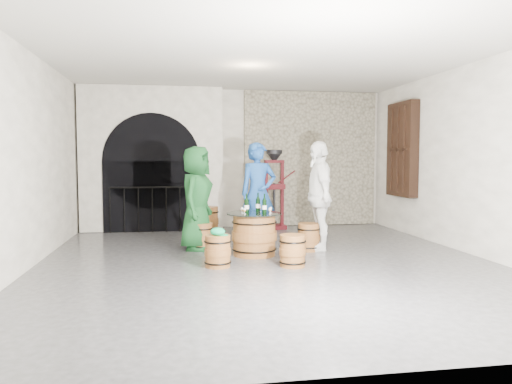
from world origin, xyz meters
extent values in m
plane|color=#323235|center=(0.00, 0.00, 0.00)|extent=(8.00, 8.00, 0.00)
plane|color=silver|center=(0.00, 4.00, 1.60)|extent=(8.00, 0.00, 8.00)
plane|color=silver|center=(0.00, -4.00, 1.60)|extent=(8.00, 0.00, 8.00)
plane|color=silver|center=(-3.50, 0.00, 1.60)|extent=(0.00, 8.00, 8.00)
plane|color=silver|center=(3.50, 0.00, 1.60)|extent=(0.00, 8.00, 8.00)
plane|color=beige|center=(0.00, 0.00, 3.20)|extent=(8.00, 8.00, 0.00)
cube|color=gray|center=(1.80, 3.94, 1.60)|extent=(3.20, 0.12, 3.18)
cube|color=silver|center=(-1.90, 3.75, 1.60)|extent=(3.10, 0.50, 3.18)
cube|color=black|center=(-1.90, 3.48, 0.78)|extent=(2.10, 0.03, 1.55)
cylinder|color=black|center=(-1.90, 3.48, 1.55)|extent=(2.10, 0.03, 2.10)
cylinder|color=black|center=(-1.90, 3.42, 0.98)|extent=(1.79, 0.04, 0.04)
cylinder|color=black|center=(-2.79, 3.42, 0.49)|extent=(0.02, 0.02, 0.98)
cylinder|color=black|center=(-2.50, 3.42, 0.49)|extent=(0.02, 0.02, 0.98)
cylinder|color=black|center=(-2.20, 3.42, 0.49)|extent=(0.02, 0.02, 0.98)
cylinder|color=black|center=(-1.90, 3.42, 0.49)|extent=(0.02, 0.02, 0.98)
cylinder|color=black|center=(-1.60, 3.42, 0.49)|extent=(0.02, 0.02, 0.98)
cylinder|color=black|center=(-1.31, 3.42, 0.49)|extent=(0.02, 0.02, 0.98)
cylinder|color=black|center=(-1.01, 3.42, 0.49)|extent=(0.02, 0.02, 0.98)
cube|color=black|center=(3.39, 2.40, 1.80)|extent=(0.20, 1.10, 2.00)
cube|color=black|center=(3.34, 2.40, 1.80)|extent=(0.06, 0.88, 1.76)
cube|color=black|center=(3.37, 2.40, 1.80)|extent=(0.22, 0.92, 0.06)
cube|color=black|center=(3.37, 2.11, 1.80)|extent=(0.22, 0.06, 1.80)
cube|color=black|center=(3.37, 2.40, 1.80)|extent=(0.22, 0.06, 1.80)
cube|color=black|center=(3.37, 2.69, 1.80)|extent=(0.22, 0.06, 1.80)
cylinder|color=brown|center=(-0.11, 0.56, 0.33)|extent=(0.70, 0.70, 0.66)
cylinder|color=brown|center=(-0.11, 0.56, 0.33)|extent=(0.75, 0.75, 0.15)
torus|color=black|center=(-0.11, 0.56, 0.11)|extent=(0.75, 0.75, 0.02)
torus|color=black|center=(-0.11, 0.56, 0.56)|extent=(0.75, 0.75, 0.02)
cylinder|color=brown|center=(-0.11, 0.56, 0.67)|extent=(0.71, 0.71, 0.02)
cylinder|color=black|center=(-0.11, 0.56, 0.70)|extent=(0.91, 0.91, 0.01)
cylinder|color=brown|center=(-0.94, 1.16, 0.23)|extent=(0.37, 0.37, 0.46)
cylinder|color=brown|center=(-0.94, 1.16, 0.23)|extent=(0.40, 0.40, 0.10)
torus|color=black|center=(-0.94, 1.16, 0.07)|extent=(0.41, 0.41, 0.02)
torus|color=black|center=(-0.94, 1.16, 0.38)|extent=(0.41, 0.41, 0.02)
cylinder|color=brown|center=(-0.94, 1.16, 0.47)|extent=(0.38, 0.38, 0.02)
cylinder|color=brown|center=(0.13, 1.56, 0.23)|extent=(0.37, 0.37, 0.46)
cylinder|color=brown|center=(0.13, 1.56, 0.23)|extent=(0.40, 0.40, 0.10)
torus|color=black|center=(0.13, 1.56, 0.07)|extent=(0.41, 0.41, 0.02)
torus|color=black|center=(0.13, 1.56, 0.38)|extent=(0.41, 0.41, 0.02)
cylinder|color=brown|center=(0.13, 1.56, 0.47)|extent=(0.38, 0.38, 0.02)
cylinder|color=brown|center=(0.89, 0.80, 0.23)|extent=(0.37, 0.37, 0.46)
cylinder|color=brown|center=(0.89, 0.80, 0.23)|extent=(0.40, 0.40, 0.10)
torus|color=black|center=(0.89, 0.80, 0.07)|extent=(0.41, 0.41, 0.02)
torus|color=black|center=(0.89, 0.80, 0.38)|extent=(0.41, 0.41, 0.02)
cylinder|color=brown|center=(0.89, 0.80, 0.47)|extent=(0.38, 0.38, 0.02)
cylinder|color=brown|center=(0.32, -0.38, 0.23)|extent=(0.37, 0.37, 0.46)
cylinder|color=brown|center=(0.32, -0.38, 0.23)|extent=(0.40, 0.40, 0.10)
torus|color=black|center=(0.32, -0.38, 0.07)|extent=(0.41, 0.41, 0.02)
torus|color=black|center=(0.32, -0.38, 0.38)|extent=(0.41, 0.41, 0.02)
cylinder|color=brown|center=(0.32, -0.38, 0.47)|extent=(0.38, 0.38, 0.02)
cylinder|color=brown|center=(-0.78, -0.22, 0.23)|extent=(0.37, 0.37, 0.46)
cylinder|color=brown|center=(-0.78, -0.22, 0.23)|extent=(0.40, 0.40, 0.10)
torus|color=black|center=(-0.78, -0.22, 0.07)|extent=(0.41, 0.41, 0.02)
torus|color=black|center=(-0.78, -0.22, 0.38)|extent=(0.41, 0.41, 0.02)
cylinder|color=brown|center=(-0.78, -0.22, 0.47)|extent=(0.38, 0.38, 0.02)
ellipsoid|color=#0C8851|center=(-0.78, -0.22, 0.53)|extent=(0.22, 0.22, 0.12)
cylinder|color=#0C8851|center=(-0.70, -0.25, 0.48)|extent=(0.14, 0.14, 0.01)
imported|color=#12401B|center=(-1.03, 1.23, 0.91)|extent=(0.86, 1.04, 1.83)
imported|color=navy|center=(0.13, 1.55, 0.95)|extent=(0.76, 0.56, 1.91)
imported|color=white|center=(1.08, 0.85, 0.96)|extent=(0.54, 1.15, 1.91)
cylinder|color=black|center=(-0.23, 0.57, 0.82)|extent=(0.07, 0.07, 0.22)
cylinder|color=white|center=(-0.23, 0.57, 0.81)|extent=(0.08, 0.08, 0.06)
cone|color=black|center=(-0.23, 0.57, 0.94)|extent=(0.07, 0.07, 0.05)
cylinder|color=black|center=(-0.23, 0.57, 1.00)|extent=(0.03, 0.03, 0.07)
cylinder|color=black|center=(0.05, 0.47, 0.82)|extent=(0.07, 0.07, 0.22)
cylinder|color=white|center=(0.05, 0.47, 0.81)|extent=(0.08, 0.08, 0.06)
cone|color=black|center=(0.05, 0.47, 0.94)|extent=(0.07, 0.07, 0.05)
cylinder|color=black|center=(0.05, 0.47, 1.00)|extent=(0.03, 0.03, 0.07)
cylinder|color=black|center=(-0.01, 0.73, 0.82)|extent=(0.07, 0.07, 0.22)
cylinder|color=white|center=(-0.01, 0.73, 0.81)|extent=(0.08, 0.08, 0.06)
cone|color=black|center=(-0.01, 0.73, 0.94)|extent=(0.07, 0.07, 0.05)
cylinder|color=black|center=(-0.01, 0.73, 1.00)|extent=(0.03, 0.03, 0.07)
cylinder|color=brown|center=(-0.71, 2.89, 0.28)|extent=(0.40, 0.40, 0.57)
cylinder|color=brown|center=(-0.71, 2.89, 0.28)|extent=(0.43, 0.43, 0.12)
torus|color=black|center=(-0.71, 2.89, 0.09)|extent=(0.44, 0.44, 0.02)
torus|color=black|center=(-0.71, 2.89, 0.48)|extent=(0.44, 0.44, 0.02)
cylinder|color=brown|center=(-0.71, 2.89, 0.58)|extent=(0.41, 0.41, 0.02)
cube|color=#450B12|center=(0.82, 3.46, 0.05)|extent=(0.53, 0.44, 0.09)
cube|color=#450B12|center=(0.82, 3.46, 0.97)|extent=(0.47, 0.33, 0.11)
cube|color=#450B12|center=(0.82, 3.46, 1.54)|extent=(0.46, 0.16, 0.07)
cylinder|color=black|center=(0.82, 3.46, 0.57)|extent=(0.05, 0.05, 0.95)
cylinder|color=black|center=(0.82, 3.46, 1.76)|extent=(0.36, 0.36, 0.09)
cone|color=black|center=(0.82, 3.46, 1.64)|extent=(0.36, 0.36, 0.19)
cube|color=#450B12|center=(0.63, 3.45, 0.81)|extent=(0.07, 0.07, 1.52)
cube|color=#450B12|center=(1.01, 3.48, 0.81)|extent=(0.07, 0.07, 1.52)
cylinder|color=#450B12|center=(1.11, 3.45, 1.19)|extent=(0.41, 0.07, 0.30)
cube|color=silver|center=(2.05, 3.86, 1.35)|extent=(0.18, 0.10, 0.22)
camera|label=1|loc=(-1.37, -7.32, 1.61)|focal=34.00mm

